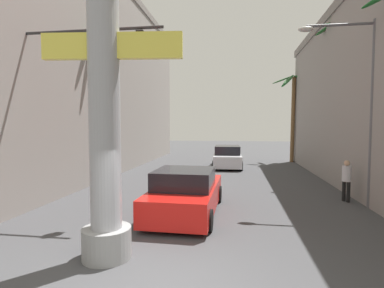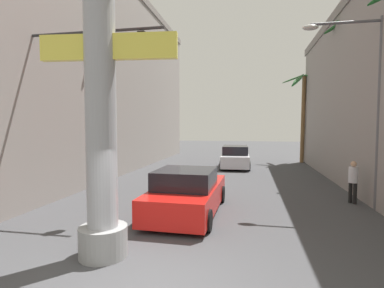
# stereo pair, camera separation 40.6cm
# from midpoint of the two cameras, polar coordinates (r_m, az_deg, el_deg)

# --- Properties ---
(ground_plane) EXTENTS (88.15, 88.15, 0.00)m
(ground_plane) POSITION_cam_midpoint_polar(r_m,az_deg,el_deg) (15.19, 5.04, -7.92)
(ground_plane) COLOR #424244
(building_left) EXTENTS (8.57, 26.86, 12.26)m
(building_left) POSITION_cam_midpoint_polar(r_m,az_deg,el_deg) (22.20, -20.98, 11.40)
(building_left) COLOR gray
(building_left) RESTS_ON ground
(neon_sign_pole) EXTENTS (3.44, 1.10, 9.68)m
(neon_sign_pole) POSITION_cam_midpoint_polar(r_m,az_deg,el_deg) (7.17, -15.50, 17.06)
(neon_sign_pole) COLOR #9E9EA3
(neon_sign_pole) RESTS_ON ground
(street_lamp) EXTENTS (2.71, 0.28, 6.77)m
(street_lamp) POSITION_cam_midpoint_polar(r_m,az_deg,el_deg) (12.36, 31.09, 8.31)
(street_lamp) COLOR #59595E
(street_lamp) RESTS_ON ground
(traffic_light_mast) EXTENTS (5.22, 0.32, 6.27)m
(traffic_light_mast) POSITION_cam_midpoint_polar(r_m,az_deg,el_deg) (11.41, -22.07, 10.28)
(traffic_light_mast) COLOR #333333
(traffic_light_mast) RESTS_ON ground
(car_lead) EXTENTS (2.23, 4.84, 1.56)m
(car_lead) POSITION_cam_midpoint_polar(r_m,az_deg,el_deg) (10.34, 0.25, -9.36)
(car_lead) COLOR black
(car_lead) RESTS_ON ground
(car_far) EXTENTS (2.18, 4.56, 1.56)m
(car_far) POSITION_cam_midpoint_polar(r_m,az_deg,el_deg) (21.82, 8.76, -2.50)
(car_far) COLOR black
(car_far) RESTS_ON ground
(palm_tree_mid_left) EXTENTS (2.57, 2.57, 7.49)m
(palm_tree_mid_left) POSITION_cam_midpoint_polar(r_m,az_deg,el_deg) (16.15, -17.04, 8.61)
(palm_tree_mid_left) COLOR brown
(palm_tree_mid_left) RESTS_ON ground
(palm_tree_mid_right) EXTENTS (2.37, 2.46, 8.64)m
(palm_tree_mid_right) POSITION_cam_midpoint_polar(r_m,az_deg,el_deg) (18.37, 27.49, 11.00)
(palm_tree_mid_right) COLOR brown
(palm_tree_mid_right) RESTS_ON ground
(palm_tree_far_right) EXTENTS (3.44, 3.12, 7.19)m
(palm_tree_far_right) POSITION_cam_midpoint_polar(r_m,az_deg,el_deg) (26.11, 20.87, 7.23)
(palm_tree_far_right) COLOR brown
(palm_tree_far_right) RESTS_ON ground
(pedestrian_mid_right) EXTENTS (0.47, 0.47, 1.65)m
(pedestrian_mid_right) POSITION_cam_midpoint_polar(r_m,az_deg,el_deg) (13.25, 29.13, -5.82)
(pedestrian_mid_right) COLOR black
(pedestrian_mid_right) RESTS_ON ground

